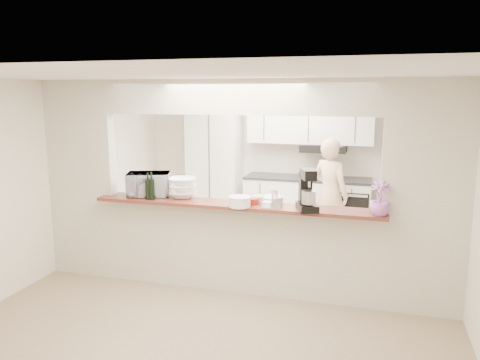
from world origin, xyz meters
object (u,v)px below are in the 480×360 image
at_px(person, 330,194).
at_px(toaster_oven, 149,184).
at_px(stand_mixer, 307,192).
at_px(refrigerator, 407,188).

bearing_deg(person, toaster_oven, 73.66).
distance_m(toaster_oven, stand_mixer, 2.00).
bearing_deg(person, refrigerator, -114.39).
height_order(stand_mixer, person, person).
bearing_deg(toaster_oven, stand_mixer, -24.94).
relative_size(toaster_oven, stand_mixer, 1.13).
bearing_deg(toaster_oven, refrigerator, 19.55).
xyz_separation_m(toaster_oven, person, (2.05, 1.84, -0.39)).
xyz_separation_m(refrigerator, person, (-1.14, -0.76, -0.01)).
height_order(toaster_oven, stand_mixer, stand_mixer).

